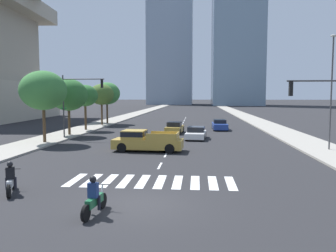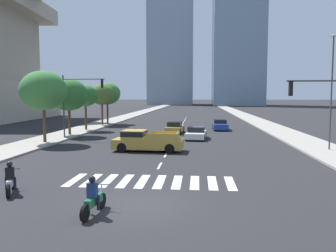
{
  "view_description": "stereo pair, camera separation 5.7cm",
  "coord_description": "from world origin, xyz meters",
  "px_view_note": "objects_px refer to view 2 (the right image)",
  "views": [
    {
      "loc": [
        2.33,
        -13.4,
        4.41
      ],
      "look_at": [
        0.0,
        13.73,
        2.0
      ],
      "focal_mm": 36.44,
      "sensor_mm": 36.0,
      "label": 1
    },
    {
      "loc": [
        2.39,
        -13.39,
        4.41
      ],
      "look_at": [
        0.0,
        13.73,
        2.0
      ],
      "focal_mm": 36.44,
      "sensor_mm": 36.0,
      "label": 2
    }
  ],
  "objects_px": {
    "sedan_gold_0": "(175,128)",
    "street_tree_fifth": "(107,94)",
    "street_tree_third": "(85,96)",
    "traffic_signal_far": "(78,95)",
    "pickup_truck": "(144,141)",
    "street_tree_second": "(69,95)",
    "motorcycle_trailing": "(93,199)",
    "street_lamp_east": "(332,85)",
    "sedan_blue_1": "(220,125)",
    "traffic_signal_near": "(329,104)",
    "street_tree_fourth": "(102,95)",
    "street_tree_nearest": "(43,91)",
    "sedan_white_2": "(196,133)"
  },
  "relations": [
    {
      "from": "pickup_truck",
      "to": "street_tree_second",
      "type": "relative_size",
      "value": 0.92
    },
    {
      "from": "motorcycle_trailing",
      "to": "street_tree_third",
      "type": "bearing_deg",
      "value": 26.06
    },
    {
      "from": "street_tree_second",
      "to": "sedan_gold_0",
      "type": "bearing_deg",
      "value": 17.97
    },
    {
      "from": "motorcycle_trailing",
      "to": "sedan_gold_0",
      "type": "distance_m",
      "value": 28.08
    },
    {
      "from": "sedan_white_2",
      "to": "sedan_blue_1",
      "type": "bearing_deg",
      "value": 167.15
    },
    {
      "from": "pickup_truck",
      "to": "street_tree_fifth",
      "type": "xyz_separation_m",
      "value": [
        -9.9,
        25.63,
        3.97
      ]
    },
    {
      "from": "sedan_blue_1",
      "to": "street_tree_nearest",
      "type": "relative_size",
      "value": 0.72
    },
    {
      "from": "street_tree_third",
      "to": "street_tree_fifth",
      "type": "distance_m",
      "value": 10.44
    },
    {
      "from": "sedan_gold_0",
      "to": "street_tree_third",
      "type": "height_order",
      "value": "street_tree_third"
    },
    {
      "from": "pickup_truck",
      "to": "street_tree_second",
      "type": "xyz_separation_m",
      "value": [
        -9.9,
        9.63,
        3.71
      ]
    },
    {
      "from": "street_tree_second",
      "to": "street_tree_fourth",
      "type": "relative_size",
      "value": 1.02
    },
    {
      "from": "traffic_signal_far",
      "to": "sedan_blue_1",
      "type": "bearing_deg",
      "value": 35.6
    },
    {
      "from": "street_tree_fourth",
      "to": "street_lamp_east",
      "type": "bearing_deg",
      "value": -41.06
    },
    {
      "from": "motorcycle_trailing",
      "to": "pickup_truck",
      "type": "relative_size",
      "value": 0.37
    },
    {
      "from": "traffic_signal_far",
      "to": "sedan_gold_0",
      "type": "bearing_deg",
      "value": 33.14
    },
    {
      "from": "traffic_signal_far",
      "to": "street_tree_third",
      "type": "distance_m",
      "value": 8.28
    },
    {
      "from": "motorcycle_trailing",
      "to": "street_lamp_east",
      "type": "bearing_deg",
      "value": -34.93
    },
    {
      "from": "traffic_signal_far",
      "to": "street_tree_nearest",
      "type": "distance_m",
      "value": 4.17
    },
    {
      "from": "street_tree_third",
      "to": "street_tree_nearest",
      "type": "bearing_deg",
      "value": -90.0
    },
    {
      "from": "traffic_signal_far",
      "to": "street_tree_third",
      "type": "relative_size",
      "value": 1.13
    },
    {
      "from": "street_tree_nearest",
      "to": "sedan_blue_1",
      "type": "bearing_deg",
      "value": 40.37
    },
    {
      "from": "pickup_truck",
      "to": "traffic_signal_near",
      "type": "xyz_separation_m",
      "value": [
        12.0,
        -5.75,
        3.14
      ]
    },
    {
      "from": "traffic_signal_near",
      "to": "traffic_signal_far",
      "type": "height_order",
      "value": "traffic_signal_far"
    },
    {
      "from": "motorcycle_trailing",
      "to": "street_tree_fifth",
      "type": "bearing_deg",
      "value": 21.38
    },
    {
      "from": "street_tree_second",
      "to": "street_tree_fifth",
      "type": "bearing_deg",
      "value": 90.0
    },
    {
      "from": "street_tree_second",
      "to": "street_tree_third",
      "type": "height_order",
      "value": "street_tree_second"
    },
    {
      "from": "sedan_blue_1",
      "to": "street_tree_second",
      "type": "relative_size",
      "value": 0.77
    },
    {
      "from": "sedan_gold_0",
      "to": "street_tree_fifth",
      "type": "xyz_separation_m",
      "value": [
        -11.43,
        12.29,
        4.16
      ]
    },
    {
      "from": "sedan_white_2",
      "to": "street_tree_third",
      "type": "bearing_deg",
      "value": -112.23
    },
    {
      "from": "traffic_signal_far",
      "to": "motorcycle_trailing",
      "type": "bearing_deg",
      "value": -69.07
    },
    {
      "from": "traffic_signal_far",
      "to": "street_tree_nearest",
      "type": "bearing_deg",
      "value": -117.83
    },
    {
      "from": "sedan_gold_0",
      "to": "street_lamp_east",
      "type": "height_order",
      "value": "street_lamp_east"
    },
    {
      "from": "traffic_signal_near",
      "to": "street_tree_nearest",
      "type": "relative_size",
      "value": 0.85
    },
    {
      "from": "street_tree_second",
      "to": "street_lamp_east",
      "type": "bearing_deg",
      "value": -18.96
    },
    {
      "from": "traffic_signal_near",
      "to": "street_tree_third",
      "type": "height_order",
      "value": "street_tree_third"
    },
    {
      "from": "traffic_signal_far",
      "to": "street_tree_fifth",
      "type": "height_order",
      "value": "street_tree_fifth"
    },
    {
      "from": "street_tree_fourth",
      "to": "motorcycle_trailing",
      "type": "bearing_deg",
      "value": -74.57
    },
    {
      "from": "sedan_blue_1",
      "to": "street_tree_third",
      "type": "relative_size",
      "value": 0.84
    },
    {
      "from": "street_tree_fourth",
      "to": "street_tree_fifth",
      "type": "xyz_separation_m",
      "value": [
        -0.0,
        3.02,
        0.17
      ]
    },
    {
      "from": "pickup_truck",
      "to": "street_tree_fifth",
      "type": "relative_size",
      "value": 0.89
    },
    {
      "from": "traffic_signal_near",
      "to": "street_tree_fourth",
      "type": "height_order",
      "value": "street_tree_fourth"
    },
    {
      "from": "street_lamp_east",
      "to": "street_tree_nearest",
      "type": "xyz_separation_m",
      "value": [
        -24.61,
        2.29,
        -0.38
      ]
    },
    {
      "from": "street_lamp_east",
      "to": "sedan_blue_1",
      "type": "bearing_deg",
      "value": 114.36
    },
    {
      "from": "street_tree_second",
      "to": "street_tree_fifth",
      "type": "distance_m",
      "value": 16.0
    },
    {
      "from": "motorcycle_trailing",
      "to": "street_tree_third",
      "type": "height_order",
      "value": "street_tree_third"
    },
    {
      "from": "pickup_truck",
      "to": "sedan_white_2",
      "type": "relative_size",
      "value": 1.26
    },
    {
      "from": "traffic_signal_near",
      "to": "street_tree_third",
      "type": "relative_size",
      "value": 0.98
    },
    {
      "from": "street_lamp_east",
      "to": "street_tree_fourth",
      "type": "height_order",
      "value": "street_lamp_east"
    },
    {
      "from": "street_tree_nearest",
      "to": "sedan_gold_0",
      "type": "bearing_deg",
      "value": 40.81
    },
    {
      "from": "street_tree_third",
      "to": "traffic_signal_near",
      "type": "bearing_deg",
      "value": -43.74
    }
  ]
}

